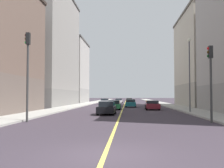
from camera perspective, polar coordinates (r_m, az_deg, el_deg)
ground_plane at (r=9.26m, az=-1.56°, el=-14.85°), size 400.00×400.00×0.00m
sidewalk_left at (r=58.60m, az=11.37°, el=-4.28°), size 3.33×168.00×0.15m
sidewalk_right at (r=58.84m, az=-5.99°, el=-4.31°), size 3.33×168.00×0.15m
lane_center_stripe at (r=58.05m, az=2.67°, el=-4.41°), size 0.16×154.00×0.01m
building_left_mid at (r=50.45m, az=19.41°, el=4.89°), size 8.55×17.46×16.60m
building_right_midblock at (r=52.90m, az=-13.67°, el=7.33°), size 8.55×22.16×21.82m
building_right_distant at (r=71.56m, az=-9.02°, el=2.58°), size 8.55×15.44×16.43m
traffic_light_left_near at (r=20.57m, az=20.32°, el=2.31°), size 0.40×0.32×5.59m
traffic_light_right_near at (r=21.15m, az=-17.60°, el=3.95°), size 0.40×0.32×6.74m
street_lamp_left_near at (r=31.59m, az=16.23°, el=3.30°), size 0.36×0.36×8.33m
car_green at (r=38.03m, az=0.46°, el=-4.49°), size 1.87×4.11×1.29m
car_silver at (r=58.27m, az=-1.55°, el=-3.76°), size 1.83×4.57×1.31m
car_teal at (r=45.57m, az=4.02°, el=-4.12°), size 1.86×4.39×1.34m
car_black at (r=27.86m, az=-1.11°, el=-5.18°), size 1.83×4.26×1.38m
car_orange at (r=76.56m, az=3.71°, el=-3.48°), size 1.90×3.99×1.22m
car_maroon at (r=37.52m, az=8.59°, el=-4.49°), size 1.94×3.97×1.29m
car_white at (r=68.11m, az=1.45°, el=-3.62°), size 1.91×4.13×1.20m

